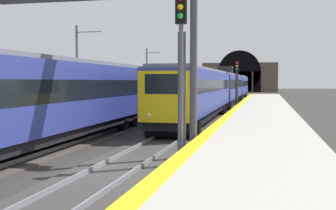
{
  "coord_description": "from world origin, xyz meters",
  "views": [
    {
      "loc": [
        -13.17,
        -4.76,
        2.99
      ],
      "look_at": [
        13.71,
        1.4,
        1.43
      ],
      "focal_mm": 45.91,
      "sensor_mm": 36.0,
      "label": 1
    }
  ],
  "objects": [
    {
      "name": "catenary_mast_far",
      "position": [
        45.26,
        11.68,
        3.88
      ],
      "size": [
        0.22,
        2.02,
        7.55
      ],
      "color": "#595B60",
      "rests_on": "ground_plane"
    },
    {
      "name": "ground_plane",
      "position": [
        0.0,
        0.0,
        0.0
      ],
      "size": [
        320.0,
        320.0,
        0.0
      ],
      "primitive_type": "plane",
      "color": "#302D2B"
    },
    {
      "name": "platform_right",
      "position": [
        0.0,
        -4.49,
        0.46
      ],
      "size": [
        112.0,
        4.43,
        0.92
      ],
      "primitive_type": "cube",
      "color": "#ADA89E",
      "rests_on": "ground_plane"
    },
    {
      "name": "overhead_signal_gantry",
      "position": [
        2.88,
        2.3,
        5.37
      ],
      "size": [
        0.7,
        9.03,
        7.07
      ],
      "color": "#3F3F47",
      "rests_on": "ground_plane"
    },
    {
      "name": "platform_right_edge_strip",
      "position": [
        0.0,
        -2.52,
        0.93
      ],
      "size": [
        112.0,
        0.5,
        0.01
      ],
      "primitive_type": "cube",
      "color": "yellow",
      "rests_on": "platform_right"
    },
    {
      "name": "tunnel_portal",
      "position": [
        103.78,
        2.3,
        3.97
      ],
      "size": [
        2.14,
        20.02,
        11.21
      ],
      "color": "#51473D",
      "rests_on": "ground_plane"
    },
    {
      "name": "train_main_approaching",
      "position": [
        38.08,
        -0.0,
        2.2
      ],
      "size": [
        62.74,
        2.83,
        4.73
      ],
      "rotation": [
        0.0,
        0.0,
        3.14
      ],
      "color": "navy",
      "rests_on": "ground_plane"
    },
    {
      "name": "catenary_mast_near",
      "position": [
        22.38,
        11.67,
        4.08
      ],
      "size": [
        0.22,
        2.47,
        7.9
      ],
      "color": "#595B60",
      "rests_on": "ground_plane"
    },
    {
      "name": "track_main_line",
      "position": [
        0.0,
        0.0,
        0.04
      ],
      "size": [
        160.0,
        3.12,
        0.21
      ],
      "color": "#383533",
      "rests_on": "ground_plane"
    },
    {
      "name": "train_adjacent_platform",
      "position": [
        14.75,
        4.61,
        2.27
      ],
      "size": [
        39.86,
        3.01,
        4.0
      ],
      "rotation": [
        0.0,
        0.0,
        0.01
      ],
      "color": "navy",
      "rests_on": "ground_plane"
    },
    {
      "name": "railway_signal_mid",
      "position": [
        29.58,
        -1.92,
        3.0
      ],
      "size": [
        0.39,
        0.38,
        4.93
      ],
      "rotation": [
        0.0,
        0.0,
        3.14
      ],
      "color": "#38383D",
      "rests_on": "ground_plane"
    },
    {
      "name": "railway_signal_near",
      "position": [
        1.25,
        -1.92,
        3.57
      ],
      "size": [
        0.39,
        0.38,
        5.97
      ],
      "rotation": [
        0.0,
        0.0,
        3.14
      ],
      "color": "#4C4C54",
      "rests_on": "ground_plane"
    },
    {
      "name": "railway_signal_far",
      "position": [
        77.95,
        -1.92,
        3.0
      ],
      "size": [
        0.39,
        0.38,
        4.93
      ],
      "rotation": [
        0.0,
        0.0,
        3.14
      ],
      "color": "#38383D",
      "rests_on": "ground_plane"
    }
  ]
}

